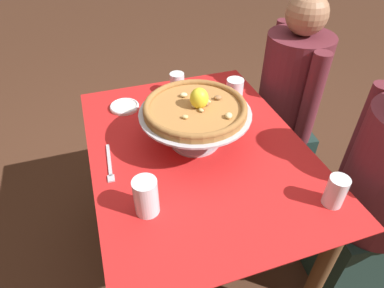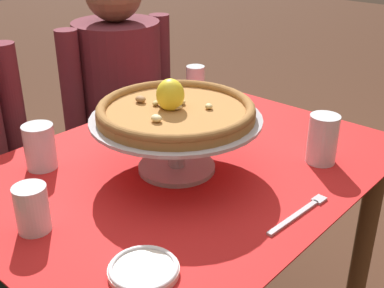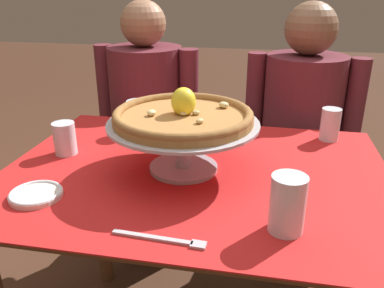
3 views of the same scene
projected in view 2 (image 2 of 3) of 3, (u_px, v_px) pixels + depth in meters
The scene contains 10 objects.
dining_table at pixel (186, 206), 1.33m from camera, with size 1.09×0.82×0.75m.
pizza_stand at pixel (176, 132), 1.21m from camera, with size 0.42×0.42×0.14m.
pizza at pixel (175, 109), 1.19m from camera, with size 0.38×0.38×0.09m.
water_glass_front_right at pixel (322, 142), 1.27m from camera, with size 0.08×0.08×0.13m.
water_glass_back_left at pixel (40, 149), 1.24m from camera, with size 0.08×0.08×0.12m.
water_glass_side_left at pixel (33, 212), 1.00m from camera, with size 0.07×0.07×0.10m.
water_glass_back_right at pixel (195, 84), 1.72m from camera, with size 0.06×0.06×0.11m.
side_plate at pixel (144, 269), 0.89m from camera, with size 0.13×0.13×0.02m.
dinner_fork at pixel (301, 212), 1.07m from camera, with size 0.21×0.03×0.01m.
diner_right at pixel (122, 125), 1.97m from camera, with size 0.48×0.36×1.18m.
Camera 2 is at (-0.83, -0.76, 1.34)m, focal length 46.08 mm.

